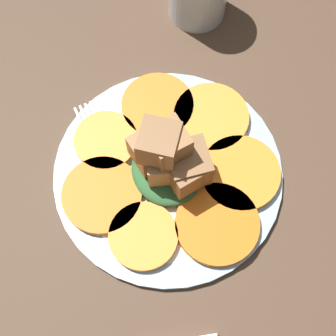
# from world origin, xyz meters

# --- Properties ---
(table_slab) EXTENTS (1.20, 1.20, 0.02)m
(table_slab) POSITION_xyz_m (0.00, 0.00, 0.01)
(table_slab) COLOR #4C3828
(table_slab) RESTS_ON ground
(plate) EXTENTS (0.26, 0.26, 0.01)m
(plate) POSITION_xyz_m (0.00, 0.00, 0.03)
(plate) COLOR #99B7D1
(plate) RESTS_ON table_slab
(carrot_slice_0) EXTENTS (0.08, 0.08, 0.01)m
(carrot_slice_0) POSITION_xyz_m (0.07, -0.04, 0.04)
(carrot_slice_0) COLOR orange
(carrot_slice_0) RESTS_ON plate
(carrot_slice_1) EXTENTS (0.09, 0.09, 0.01)m
(carrot_slice_1) POSITION_xyz_m (0.07, 0.04, 0.04)
(carrot_slice_1) COLOR orange
(carrot_slice_1) RESTS_ON plate
(carrot_slice_2) EXTENTS (0.09, 0.09, 0.01)m
(carrot_slice_2) POSITION_xyz_m (0.02, 0.08, 0.04)
(carrot_slice_2) COLOR orange
(carrot_slice_2) RESTS_ON plate
(carrot_slice_3) EXTENTS (0.09, 0.09, 0.01)m
(carrot_slice_3) POSITION_xyz_m (-0.06, 0.06, 0.04)
(carrot_slice_3) COLOR orange
(carrot_slice_3) RESTS_ON plate
(carrot_slice_4) EXTENTS (0.09, 0.09, 0.01)m
(carrot_slice_4) POSITION_xyz_m (-0.08, 0.00, 0.04)
(carrot_slice_4) COLOR orange
(carrot_slice_4) RESTS_ON plate
(carrot_slice_5) EXTENTS (0.07, 0.07, 0.01)m
(carrot_slice_5) POSITION_xyz_m (-0.05, -0.07, 0.04)
(carrot_slice_5) COLOR orange
(carrot_slice_5) RESTS_ON plate
(carrot_slice_6) EXTENTS (0.09, 0.09, 0.01)m
(carrot_slice_6) POSITION_xyz_m (0.02, -0.08, 0.04)
(carrot_slice_6) COLOR orange
(carrot_slice_6) RESTS_ON plate
(center_pile) EXTENTS (0.09, 0.09, 0.10)m
(center_pile) POSITION_xyz_m (0.00, 0.00, 0.07)
(center_pile) COLOR #2D6033
(center_pile) RESTS_ON plate
(fork) EXTENTS (0.18, 0.07, 0.00)m
(fork) POSITION_xyz_m (-0.01, -0.06, 0.03)
(fork) COLOR silver
(fork) RESTS_ON plate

